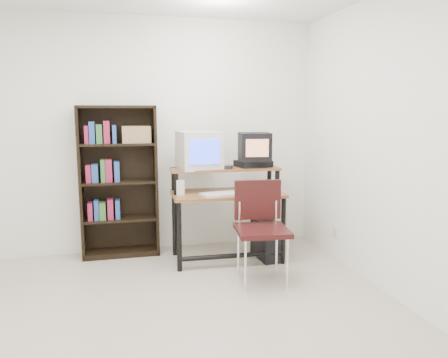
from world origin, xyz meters
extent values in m
cube|color=beige|center=(0.00, 0.00, -0.01)|extent=(4.00, 4.00, 0.01)
cube|color=white|center=(0.00, 2.00, 1.30)|extent=(4.00, 0.01, 2.60)
cube|color=white|center=(0.00, -2.00, 1.30)|extent=(4.00, 0.01, 2.60)
cube|color=white|center=(2.00, 0.00, 1.30)|extent=(0.01, 4.00, 2.60)
cube|color=brown|center=(0.85, 1.42, 0.72)|extent=(1.18, 0.62, 0.03)
cube|color=brown|center=(0.86, 1.53, 0.97)|extent=(1.17, 0.39, 0.02)
cylinder|color=black|center=(0.30, 1.19, 0.36)|extent=(0.05, 0.05, 0.72)
cylinder|color=black|center=(1.39, 1.15, 0.36)|extent=(0.05, 0.05, 0.72)
cylinder|color=black|center=(0.32, 1.69, 0.49)|extent=(0.05, 0.05, 0.98)
cylinder|color=black|center=(1.40, 1.65, 0.49)|extent=(0.05, 0.05, 0.98)
cylinder|color=black|center=(0.84, 1.17, 0.12)|extent=(1.08, 0.09, 0.05)
cube|color=beige|center=(0.59, 1.59, 1.17)|extent=(0.46, 0.46, 0.40)
cube|color=#304DFF|center=(0.61, 1.38, 1.17)|extent=(0.32, 0.04, 0.25)
cube|color=black|center=(1.18, 1.55, 1.01)|extent=(0.40, 0.32, 0.08)
cube|color=black|center=(1.18, 1.52, 1.20)|extent=(0.36, 0.35, 0.30)
cube|color=tan|center=(1.16, 1.36, 1.20)|extent=(0.24, 0.04, 0.18)
cylinder|color=#26262B|center=(0.86, 1.45, 0.99)|extent=(0.15, 0.15, 0.05)
cube|color=beige|center=(0.79, 1.30, 0.74)|extent=(0.50, 0.29, 0.03)
cube|color=black|center=(1.19, 1.29, 0.72)|extent=(0.25, 0.22, 0.01)
cube|color=white|center=(1.18, 1.28, 0.74)|extent=(0.10, 0.07, 0.03)
cube|color=beige|center=(0.35, 1.41, 0.80)|extent=(0.08, 0.08, 0.17)
cube|color=black|center=(1.28, 1.36, 0.21)|extent=(0.23, 0.46, 0.42)
cube|color=black|center=(1.00, 0.71, 0.50)|extent=(0.52, 0.52, 0.04)
cube|color=black|center=(1.03, 0.92, 0.75)|extent=(0.45, 0.09, 0.38)
cylinder|color=silver|center=(0.80, 0.54, 0.24)|extent=(0.02, 0.02, 0.48)
cylinder|color=silver|center=(1.17, 0.50, 0.24)|extent=(0.02, 0.02, 0.48)
cylinder|color=silver|center=(0.84, 0.92, 0.24)|extent=(0.02, 0.02, 0.48)
cylinder|color=silver|center=(1.21, 0.88, 0.24)|extent=(0.02, 0.02, 0.48)
cube|color=black|center=(-0.65, 1.83, 0.82)|extent=(0.03, 0.27, 1.64)
cube|color=black|center=(0.14, 1.83, 0.82)|extent=(0.03, 0.27, 1.64)
cube|color=black|center=(-0.25, 1.96, 0.82)|extent=(0.82, 0.02, 1.64)
cube|color=black|center=(-0.25, 1.83, 1.63)|extent=(0.82, 0.28, 0.03)
cube|color=black|center=(-0.25, 1.83, 0.03)|extent=(0.82, 0.28, 0.06)
cube|color=black|center=(-0.25, 1.83, 0.41)|extent=(0.76, 0.26, 0.03)
cube|color=black|center=(-0.25, 1.83, 0.82)|extent=(0.76, 0.26, 0.02)
cube|color=black|center=(-0.25, 1.83, 1.23)|extent=(0.76, 0.26, 0.02)
cube|color=olive|center=(-0.05, 1.83, 1.33)|extent=(0.30, 0.20, 0.18)
cube|color=beige|center=(1.99, 1.15, 0.30)|extent=(0.02, 0.08, 0.12)
camera|label=1|loc=(-0.26, -2.97, 1.61)|focal=35.00mm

